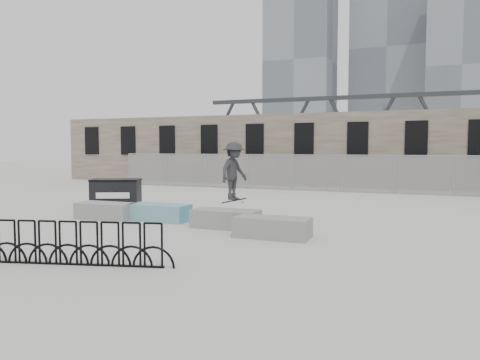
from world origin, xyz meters
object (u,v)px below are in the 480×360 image
object	(u,v)px
bike_rack	(58,244)
skateboarder	(234,171)
dumpster	(116,194)
planter_offset	(272,227)
planter_far_left	(106,210)
planter_center_right	(226,218)
planter_center_left	(159,212)

from	to	relation	value
bike_rack	skateboarder	distance (m)	6.59
dumpster	planter_offset	bearing A→B (deg)	-46.12
planter_far_left	planter_offset	xyz separation A→B (m)	(6.22, -1.00, 0.00)
planter_offset	dumpster	world-z (taller)	dumpster
planter_far_left	planter_center_right	bearing A→B (deg)	-0.90
planter_center_right	dumpster	xyz separation A→B (m)	(-5.52, 2.06, 0.31)
planter_center_left	planter_center_right	bearing A→B (deg)	-9.39
planter_offset	planter_far_left	bearing A→B (deg)	170.84
dumpster	skateboarder	size ratio (longest dim) A/B	1.07
planter_center_left	planter_center_right	distance (m)	2.62
planter_center_right	bike_rack	xyz separation A→B (m)	(-1.42, -5.34, 0.14)
planter_center_right	planter_center_left	bearing A→B (deg)	170.61
planter_center_right	planter_offset	world-z (taller)	same
planter_center_left	bike_rack	distance (m)	5.88
planter_far_left	dumpster	world-z (taller)	dumpster
planter_center_right	bike_rack	distance (m)	5.52
skateboarder	planter_center_right	bearing A→B (deg)	-157.64
dumpster	planter_far_left	bearing A→B (deg)	-85.43
planter_far_left	skateboarder	distance (m)	4.60
planter_far_left	planter_center_left	world-z (taller)	same
skateboarder	planter_center_left	bearing A→B (deg)	117.23
bike_rack	planter_far_left	bearing A→B (deg)	119.25
planter_far_left	bike_rack	xyz separation A→B (m)	(3.03, -5.41, 0.14)
planter_center_left	skateboarder	world-z (taller)	skateboarder
planter_far_left	planter_center_right	distance (m)	4.44
planter_far_left	planter_center_right	world-z (taller)	same
planter_offset	skateboarder	xyz separation A→B (m)	(-1.93, 1.95, 1.36)
planter_center_left	planter_center_right	world-z (taller)	same
planter_far_left	planter_center_right	size ratio (longest dim) A/B	1.00
planter_center_right	bike_rack	bearing A→B (deg)	-104.86
planter_offset	bike_rack	size ratio (longest dim) A/B	0.42
planter_far_left	bike_rack	size ratio (longest dim) A/B	0.42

